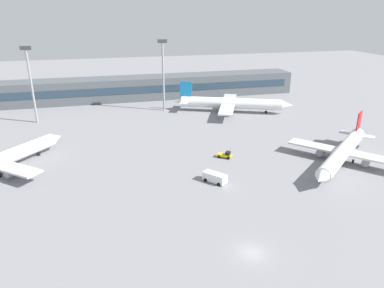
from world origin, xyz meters
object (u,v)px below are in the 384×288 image
(service_van_white, at_px, (215,177))
(floodlight_tower_east, at_px, (163,70))
(baggage_tug_yellow, at_px, (225,155))
(airplane_far, at_px, (232,103))
(airplane_near, at_px, (343,152))
(floodlight_tower_west, at_px, (31,79))

(service_van_white, xyz_separation_m, floodlight_tower_east, (-0.37, 59.75, 13.50))
(service_van_white, bearing_deg, baggage_tug_yellow, 60.98)
(airplane_far, height_order, floodlight_tower_east, floodlight_tower_east)
(airplane_near, bearing_deg, floodlight_tower_west, 144.88)
(airplane_near, xyz_separation_m, floodlight_tower_east, (-33.08, 57.82, 11.73))
(airplane_far, distance_m, service_van_white, 56.30)
(airplane_near, bearing_deg, airplane_far, 101.31)
(airplane_far, height_order, baggage_tug_yellow, airplane_far)
(baggage_tug_yellow, relative_size, floodlight_tower_west, 0.16)
(airplane_near, height_order, airplane_far, airplane_far)
(airplane_near, xyz_separation_m, baggage_tug_yellow, (-26.05, 10.10, -2.08))
(service_van_white, bearing_deg, floodlight_tower_east, 90.35)
(airplane_near, relative_size, floodlight_tower_west, 1.27)
(airplane_near, distance_m, airplane_far, 50.49)
(service_van_white, relative_size, floodlight_tower_east, 0.21)
(baggage_tug_yellow, xyz_separation_m, floodlight_tower_west, (-50.20, 43.53, 13.40))
(floodlight_tower_east, bearing_deg, airplane_far, -19.74)
(airplane_far, bearing_deg, airplane_near, -78.69)
(floodlight_tower_west, xyz_separation_m, floodlight_tower_east, (43.16, 4.19, 0.41))
(baggage_tug_yellow, bearing_deg, airplane_near, -21.20)
(baggage_tug_yellow, relative_size, service_van_white, 0.72)
(airplane_near, height_order, service_van_white, airplane_near)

